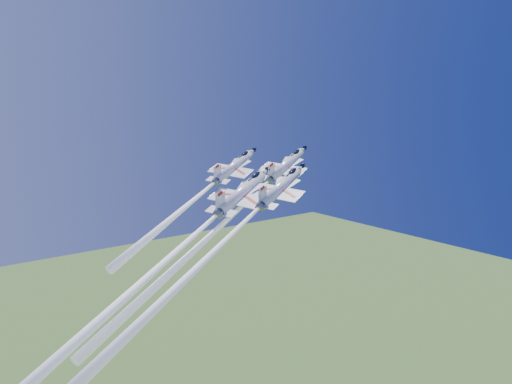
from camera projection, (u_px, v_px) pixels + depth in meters
jet_lead at (222, 225)px, 97.70m from camera, size 44.46×17.85×45.74m
jet_left at (197, 197)px, 101.56m from camera, size 30.60×12.82×25.99m
jet_right at (218, 248)px, 88.79m from camera, size 41.89×17.06×40.60m
jet_slot at (158, 268)px, 86.39m from camera, size 48.18×19.47×48.18m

